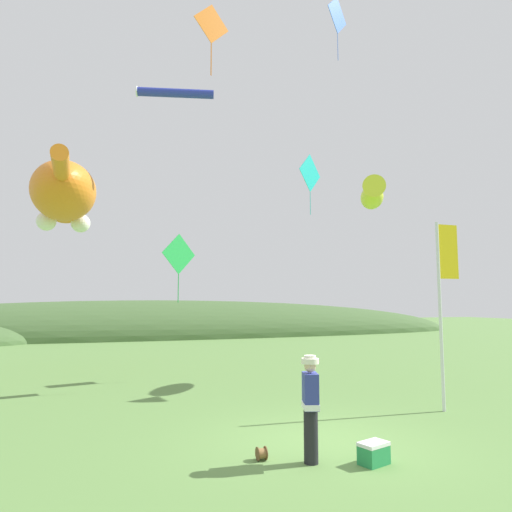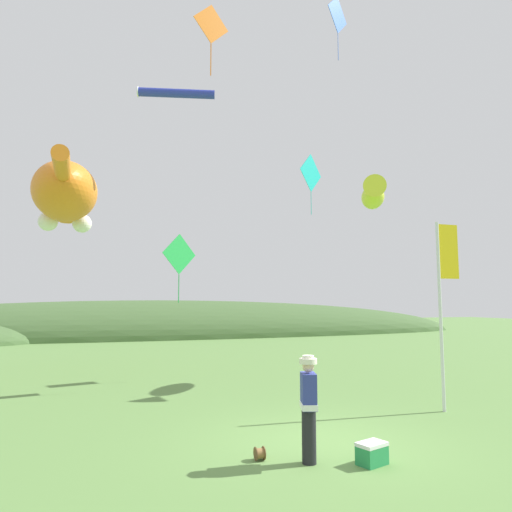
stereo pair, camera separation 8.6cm
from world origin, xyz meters
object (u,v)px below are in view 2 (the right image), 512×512
object	(u,v)px
kite_giant_cat	(65,196)
kite_diamond_blue	(338,15)
picnic_cooler	(372,453)
festival_banner_pole	(444,286)
festival_attendant	(309,405)
kite_tube_streamer	(176,93)
kite_fish_windsock	(373,195)
kite_spool	(260,453)
kite_diamond_orange	(211,25)
kite_diamond_teal	(311,173)
kite_diamond_green	(179,255)

from	to	relation	value
kite_giant_cat	kite_diamond_blue	size ratio (longest dim) A/B	4.03
picnic_cooler	festival_banner_pole	xyz separation A→B (m)	(3.87, 2.66, 2.92)
festival_attendant	kite_giant_cat	bearing A→B (deg)	111.79
kite_giant_cat	kite_tube_streamer	distance (m)	6.21
kite_fish_windsock	kite_spool	bearing A→B (deg)	-135.64
kite_spool	kite_diamond_orange	xyz separation A→B (m)	(-0.12, 3.69, 9.98)
kite_diamond_orange	picnic_cooler	bearing A→B (deg)	-67.75
festival_attendant	kite_tube_streamer	world-z (taller)	kite_tube_streamer
kite_diamond_blue	kite_diamond_teal	size ratio (longest dim) A/B	0.89
festival_attendant	kite_diamond_teal	world-z (taller)	kite_diamond_teal
festival_attendant	picnic_cooler	world-z (taller)	festival_attendant
festival_attendant	kite_tube_streamer	xyz separation A→B (m)	(-0.84, 11.06, 10.38)
kite_diamond_green	kite_diamond_blue	distance (m)	9.19
kite_tube_streamer	kite_giant_cat	bearing A→B (deg)	159.85
kite_giant_cat	kite_tube_streamer	world-z (taller)	kite_tube_streamer
kite_giant_cat	kite_fish_windsock	size ratio (longest dim) A/B	3.05
kite_giant_cat	kite_tube_streamer	size ratio (longest dim) A/B	2.73
festival_attendant	kite_diamond_blue	size ratio (longest dim) A/B	0.82
kite_diamond_orange	kite_giant_cat	bearing A→B (deg)	116.15
festival_attendant	kite_diamond_orange	size ratio (longest dim) A/B	0.89
kite_giant_cat	kite_fish_windsock	world-z (taller)	kite_giant_cat
festival_attendant	kite_spool	size ratio (longest dim) A/B	7.93
kite_giant_cat	kite_fish_windsock	distance (m)	12.24
kite_diamond_green	kite_diamond_blue	bearing A→B (deg)	-27.23
kite_diamond_blue	picnic_cooler	bearing A→B (deg)	-114.78
kite_fish_windsock	kite_diamond_green	size ratio (longest dim) A/B	1.29
kite_diamond_orange	kite_diamond_teal	distance (m)	7.20
festival_attendant	kite_giant_cat	distance (m)	14.86
kite_spool	kite_tube_streamer	distance (m)	15.47
festival_banner_pole	kite_giant_cat	bearing A→B (deg)	133.76
kite_diamond_blue	kite_diamond_green	bearing A→B (deg)	152.77
festival_banner_pole	kite_fish_windsock	world-z (taller)	kite_fish_windsock
festival_attendant	kite_diamond_teal	bearing A→B (deg)	64.34
kite_diamond_orange	kite_diamond_blue	world-z (taller)	kite_diamond_blue
kite_giant_cat	kite_diamond_green	world-z (taller)	kite_giant_cat
kite_fish_windsock	kite_diamond_teal	size ratio (longest dim) A/B	1.18
picnic_cooler	kite_fish_windsock	bearing A→B (deg)	56.31
kite_giant_cat	kite_diamond_blue	distance (m)	12.36
kite_diamond_orange	kite_diamond_blue	size ratio (longest dim) A/B	0.93
kite_diamond_green	kite_diamond_teal	world-z (taller)	kite_diamond_teal
picnic_cooler	kite_tube_streamer	xyz separation A→B (m)	(-1.81, 11.43, 11.15)
kite_diamond_blue	festival_attendant	bearing A→B (deg)	-124.61
festival_attendant	kite_fish_windsock	world-z (taller)	kite_fish_windsock
picnic_cooler	kite_giant_cat	size ratio (longest dim) A/B	0.07
festival_banner_pole	festival_attendant	bearing A→B (deg)	-154.74
picnic_cooler	kite_tube_streamer	distance (m)	16.07
festival_attendant	kite_diamond_blue	bearing A→B (deg)	55.39
kite_diamond_blue	festival_banner_pole	bearing A→B (deg)	-62.70
picnic_cooler	kite_diamond_green	bearing A→B (deg)	105.18
kite_fish_windsock	kite_diamond_blue	world-z (taller)	kite_diamond_blue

